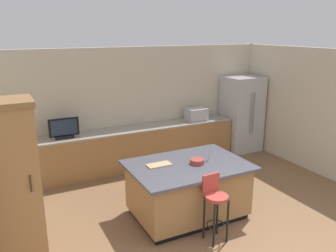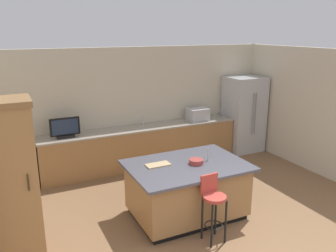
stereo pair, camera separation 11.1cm
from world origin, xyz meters
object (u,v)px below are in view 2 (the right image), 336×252
(cabinet_tower, at_px, (11,181))
(range_oven, at_px, (17,166))
(microwave, at_px, (198,114))
(cutting_board, at_px, (158,165))
(tv_monitor, at_px, (65,129))
(refrigerator, at_px, (243,114))
(kitchen_island, at_px, (187,189))
(fruit_bowl, at_px, (196,162))
(bar_stool_center, at_px, (213,202))

(cabinet_tower, bearing_deg, range_oven, 87.12)
(range_oven, relative_size, cabinet_tower, 0.42)
(range_oven, distance_m, cabinet_tower, 2.50)
(microwave, bearing_deg, cutting_board, -132.79)
(cabinet_tower, distance_m, tv_monitor, 2.59)
(refrigerator, bearing_deg, kitchen_island, -141.76)
(range_oven, bearing_deg, tv_monitor, -3.01)
(kitchen_island, distance_m, cutting_board, 0.66)
(fruit_bowl, bearing_deg, tv_monitor, 125.18)
(microwave, relative_size, fruit_bowl, 2.06)
(fruit_bowl, relative_size, cutting_board, 0.59)
(tv_monitor, height_order, fruit_bowl, tv_monitor)
(bar_stool_center, bearing_deg, tv_monitor, 113.17)
(fruit_bowl, bearing_deg, refrigerator, 40.22)
(refrigerator, bearing_deg, range_oven, 179.12)
(tv_monitor, bearing_deg, microwave, 0.95)
(kitchen_island, relative_size, tv_monitor, 3.27)
(range_oven, bearing_deg, microwave, 0.02)
(range_oven, xyz_separation_m, fruit_bowl, (2.63, -2.41, 0.49))
(kitchen_island, height_order, cabinet_tower, cabinet_tower)
(fruit_bowl, bearing_deg, kitchen_island, 162.63)
(microwave, relative_size, tv_monitor, 0.82)
(kitchen_island, distance_m, tv_monitor, 2.85)
(refrigerator, bearing_deg, cabinet_tower, -157.15)
(range_oven, distance_m, cutting_board, 3.04)
(refrigerator, distance_m, cutting_board, 3.96)
(refrigerator, height_order, range_oven, refrigerator)
(kitchen_island, xyz_separation_m, microwave, (1.59, 2.37, 0.60))
(bar_stool_center, bearing_deg, cutting_board, 111.90)
(kitchen_island, xyz_separation_m, cabinet_tower, (-2.61, -0.04, 0.69))
(range_oven, bearing_deg, refrigerator, -0.88)
(kitchen_island, height_order, bar_stool_center, bar_stool_center)
(bar_stool_center, relative_size, fruit_bowl, 4.32)
(refrigerator, height_order, cutting_board, refrigerator)
(range_oven, height_order, bar_stool_center, bar_stool_center)
(kitchen_island, distance_m, fruit_bowl, 0.51)
(refrigerator, distance_m, tv_monitor, 4.43)
(refrigerator, bearing_deg, tv_monitor, 179.58)
(range_oven, distance_m, microwave, 4.13)
(cabinet_tower, xyz_separation_m, tv_monitor, (1.09, 2.35, -0.04))
(cabinet_tower, xyz_separation_m, bar_stool_center, (2.61, -0.76, -0.54))
(cabinet_tower, xyz_separation_m, microwave, (4.20, 2.41, -0.09))
(range_oven, bearing_deg, kitchen_island, -43.59)
(tv_monitor, distance_m, cutting_board, 2.41)
(tv_monitor, distance_m, bar_stool_center, 3.50)
(kitchen_island, distance_m, range_oven, 3.44)
(cutting_board, bearing_deg, range_oven, 132.87)
(cabinet_tower, height_order, microwave, cabinet_tower)
(kitchen_island, bearing_deg, tv_monitor, 123.29)
(microwave, distance_m, tv_monitor, 3.12)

